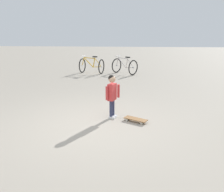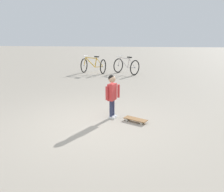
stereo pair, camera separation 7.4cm
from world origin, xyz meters
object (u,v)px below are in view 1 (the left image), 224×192
at_px(bicycle_mid, 125,66).
at_px(bicycle_near, 92,66).
at_px(child_person, 112,92).
at_px(skateboard, 136,119).

bearing_deg(bicycle_mid, bicycle_near, 179.24).
height_order(child_person, skateboard, child_person).
bearing_deg(bicycle_near, skateboard, -71.87).
xyz_separation_m(skateboard, bicycle_near, (-2.03, 6.19, 0.32)).
xyz_separation_m(child_person, skateboard, (0.57, -0.22, -0.60)).
bearing_deg(bicycle_near, child_person, -76.30).
height_order(child_person, bicycle_near, child_person).
bearing_deg(child_person, bicycle_near, 103.70).
distance_m(child_person, bicycle_near, 6.14).
bearing_deg(skateboard, bicycle_near, 108.13).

